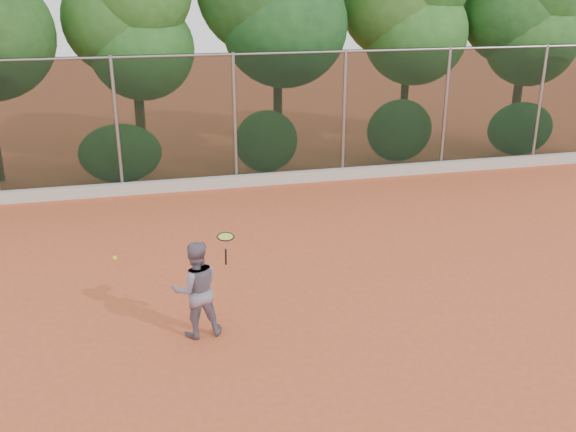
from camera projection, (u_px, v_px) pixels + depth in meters
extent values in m
plane|color=#CD5830|center=(302.00, 304.00, 11.01)|extent=(80.00, 80.00, 0.00)
cube|color=beige|center=(238.00, 181.00, 17.18)|extent=(24.00, 0.20, 0.30)
imported|color=slate|center=(196.00, 289.00, 9.81)|extent=(0.81, 0.66, 1.56)
cube|color=black|center=(235.00, 121.00, 16.79)|extent=(24.00, 0.01, 3.50)
cylinder|color=gray|center=(233.00, 54.00, 16.19)|extent=(24.00, 0.06, 0.06)
cylinder|color=gray|center=(117.00, 127.00, 16.13)|extent=(0.09, 0.09, 3.50)
cylinder|color=gray|center=(235.00, 121.00, 16.79)|extent=(0.09, 0.09, 3.50)
cylinder|color=gray|center=(344.00, 115.00, 17.44)|extent=(0.09, 0.09, 3.50)
cylinder|color=gray|center=(445.00, 111.00, 18.09)|extent=(0.09, 0.09, 3.50)
cylinder|color=gray|center=(539.00, 106.00, 18.75)|extent=(0.09, 0.09, 3.50)
cylinder|color=#462C1B|center=(141.00, 128.00, 18.55)|extent=(0.28, 0.28, 2.40)
ellipsoid|color=#255D1F|center=(142.00, 50.00, 17.74)|extent=(2.90, 2.40, 2.80)
ellipsoid|color=#26571D|center=(121.00, 19.00, 17.63)|extent=(3.20, 2.70, 3.10)
cylinder|color=#3A2216|center=(278.00, 113.00, 19.04)|extent=(0.26, 0.26, 3.00)
ellipsoid|color=#266528|center=(285.00, 26.00, 18.13)|extent=(3.60, 3.00, 3.50)
cylinder|color=#3A2616|center=(403.00, 110.00, 20.17)|extent=(0.24, 0.24, 2.70)
ellipsoid|color=#276021|center=(416.00, 33.00, 19.31)|extent=(3.20, 2.70, 3.10)
ellipsoid|color=#29581E|center=(398.00, 2.00, 19.16)|extent=(3.50, 2.90, 3.40)
cylinder|color=#492F1C|center=(515.00, 111.00, 20.65)|extent=(0.28, 0.28, 2.50)
ellipsoid|color=#38772D|center=(532.00, 39.00, 19.82)|extent=(3.00, 2.50, 2.90)
ellipsoid|color=#2A6928|center=(515.00, 11.00, 19.71)|extent=(3.30, 2.80, 3.20)
ellipsoid|color=#38762D|center=(120.00, 153.00, 17.17)|extent=(2.20, 1.16, 1.60)
ellipsoid|color=#316827|center=(266.00, 141.00, 18.01)|extent=(1.80, 1.04, 1.76)
ellipsoid|color=#2F6727|center=(399.00, 131.00, 18.85)|extent=(2.00, 1.10, 1.84)
ellipsoid|color=#286A29|center=(520.00, 129.00, 19.77)|extent=(2.16, 1.12, 1.64)
cylinder|color=black|center=(226.00, 257.00, 9.64)|extent=(0.03, 0.06, 0.27)
torus|color=black|center=(226.00, 237.00, 9.47)|extent=(0.27, 0.27, 0.06)
cylinder|color=#B9D73F|center=(226.00, 237.00, 9.47)|extent=(0.23, 0.23, 0.03)
sphere|color=yellow|center=(115.00, 258.00, 9.45)|extent=(0.07, 0.07, 0.07)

